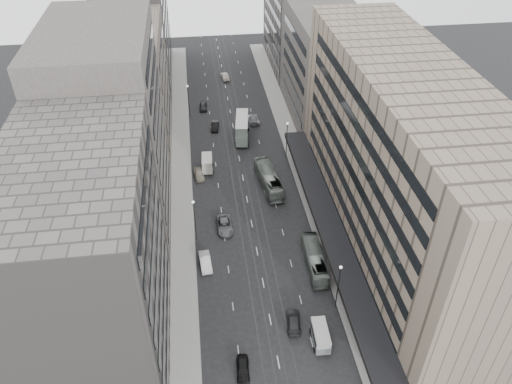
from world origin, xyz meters
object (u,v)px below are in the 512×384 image
sedan_0 (243,368)px  sedan_2 (225,225)px  sedan_1 (205,262)px  vw_microbus (320,335)px  double_decker (242,128)px  bus_far (269,179)px  panel_van (207,163)px  pedestrian (367,330)px  bus_near (315,259)px

sedan_0 → sedan_2: sedan_2 is taller
sedan_1 → sedan_2: size_ratio=0.85×
vw_microbus → double_decker: bearing=97.1°
sedan_1 → bus_far: bearing=51.5°
bus_far → sedan_1: (-13.08, -19.53, -0.93)m
panel_van → sedan_0: bearing=-85.1°
double_decker → vw_microbus: double_decker is taller
bus_far → sedan_1: 23.53m
sedan_0 → pedestrian: (17.36, 3.54, 0.30)m
bus_far → sedan_1: size_ratio=2.60×
bus_near → panel_van: bus_near is taller
bus_far → sedan_2: bearing=43.3°
vw_microbus → bus_far: bearing=94.7°
panel_van → pedestrian: panel_van is taller
double_decker → panel_van: (-8.26, -11.23, -1.12)m
bus_near → double_decker: size_ratio=1.14×
bus_far → sedan_0: 40.27m
bus_far → panel_van: 13.51m
double_decker → panel_van: bearing=-118.8°
bus_far → panel_van: bus_far is taller
sedan_2 → bus_far: bearing=48.6°
sedan_1 → pedestrian: size_ratio=2.81×
double_decker → vw_microbus: size_ratio=1.98×
bus_far → pedestrian: bus_far is taller
bus_near → vw_microbus: bus_near is taller
bus_near → bus_far: bearing=-78.4°
double_decker → sedan_2: double_decker is taller
panel_van → pedestrian: size_ratio=2.76×
double_decker → pedestrian: size_ratio=5.60×
bus_near → sedan_0: (-13.21, -17.19, -0.81)m
pedestrian → panel_van: bearing=-71.9°
bus_far → sedan_1: bearing=49.6°
sedan_1 → sedan_2: bearing=61.5°
double_decker → vw_microbus: bearing=-77.7°
bus_near → pedestrian: bearing=108.5°
bus_near → sedan_0: size_ratio=2.65×
sedan_1 → pedestrian: pedestrian is taller
vw_microbus → pedestrian: (6.56, 0.38, -0.42)m
panel_van → sedan_1: (-1.74, -26.88, -0.81)m
double_decker → sedan_2: (-6.29, -29.70, -1.94)m
double_decker → bus_near: bearing=-72.8°
sedan_1 → pedestrian: (21.13, -16.09, 0.21)m
bus_far → pedestrian: (8.05, -35.62, -0.72)m
sedan_0 → pedestrian: size_ratio=2.42×
bus_near → sedan_0: 21.69m
panel_van → sedan_0: size_ratio=1.14×
vw_microbus → panel_van: (-12.83, 43.35, 0.18)m
bus_far → double_decker: size_ratio=1.30×
sedan_0 → pedestrian: bearing=15.3°
bus_near → pedestrian: 14.28m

